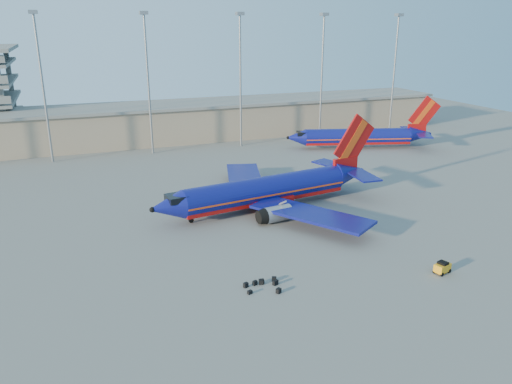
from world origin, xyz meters
TOP-DOWN VIEW (x-y plane):
  - ground at (0.00, 0.00)m, footprint 220.00×220.00m
  - terminal_building at (10.00, 58.00)m, footprint 122.00×16.00m
  - light_mast_row at (5.00, 46.00)m, footprint 101.60×1.60m
  - aircraft_main at (5.63, 6.11)m, footprint 37.71×36.04m
  - aircraft_second at (38.97, 33.98)m, footprint 32.97×16.75m
  - baggage_tug at (15.32, -20.08)m, footprint 2.11×1.61m
  - luggage_pile at (-4.18, -15.79)m, footprint 3.96×3.10m

SIDE VIEW (x-z plane):
  - ground at x=0.00m, z-range 0.00..0.00m
  - luggage_pile at x=-4.18m, z-range -0.02..0.50m
  - baggage_tug at x=15.32m, z-range 0.03..1.37m
  - aircraft_second at x=38.97m, z-range -3.11..8.37m
  - aircraft_main at x=5.63m, z-range -3.67..9.14m
  - terminal_building at x=10.00m, z-range 0.07..8.57m
  - light_mast_row at x=5.00m, z-range 3.23..31.88m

